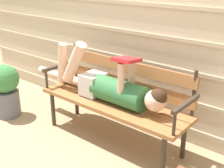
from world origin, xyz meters
TOP-DOWN VIEW (x-y plane):
  - ground_plane at (0.00, 0.00)m, footprint 12.00×12.00m
  - house_siding at (0.00, 0.61)m, footprint 5.48×0.08m
  - park_bench at (0.00, 0.20)m, footprint 1.56×0.47m
  - reclining_person at (-0.06, 0.13)m, footprint 1.74×0.27m
  - potted_plant at (-1.28, -0.23)m, footprint 0.33×0.33m

SIDE VIEW (x-z plane):
  - ground_plane at x=0.00m, z-range 0.00..0.00m
  - potted_plant at x=-1.28m, z-range 0.02..0.64m
  - park_bench at x=0.00m, z-range 0.05..0.88m
  - reclining_person at x=-0.06m, z-range 0.30..0.85m
  - house_siding at x=0.00m, z-range 0.00..2.60m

